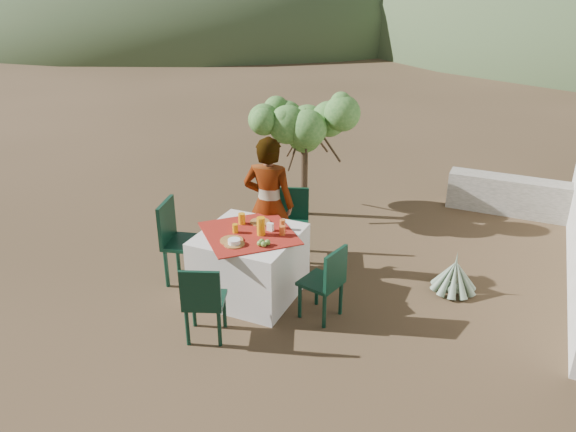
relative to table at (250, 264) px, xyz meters
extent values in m
plane|color=#362818|center=(-0.71, 0.19, -0.38)|extent=(160.00, 160.00, 0.00)
cube|color=white|center=(0.00, 0.00, 0.00)|extent=(1.02, 1.02, 0.75)
cube|color=#A52B18|center=(0.00, 0.00, 0.38)|extent=(1.30, 1.30, 0.01)
cylinder|color=black|center=(-0.03, 0.79, -0.17)|extent=(0.04, 0.04, 0.43)
cylinder|color=black|center=(0.28, 0.90, -0.17)|extent=(0.04, 0.04, 0.43)
cylinder|color=black|center=(-0.14, 1.10, -0.17)|extent=(0.04, 0.04, 0.43)
cylinder|color=black|center=(0.17, 1.21, -0.17)|extent=(0.04, 0.04, 0.43)
cube|color=black|center=(0.07, 1.00, 0.05)|extent=(0.51, 0.51, 0.04)
cube|color=black|center=(0.01, 1.17, 0.28)|extent=(0.39, 0.17, 0.42)
cylinder|color=black|center=(0.06, -0.68, -0.17)|extent=(0.04, 0.04, 0.41)
cylinder|color=black|center=(-0.23, -0.80, -0.17)|extent=(0.04, 0.04, 0.41)
cylinder|color=black|center=(0.17, -0.97, -0.17)|extent=(0.04, 0.04, 0.41)
cylinder|color=black|center=(-0.12, -1.09, -0.17)|extent=(0.04, 0.04, 0.41)
cube|color=black|center=(-0.03, -0.89, 0.03)|extent=(0.50, 0.50, 0.04)
cube|color=black|center=(0.03, -1.05, 0.25)|extent=(0.37, 0.17, 0.40)
cylinder|color=black|center=(-0.59, -0.17, -0.14)|extent=(0.05, 0.05, 0.49)
cylinder|color=black|center=(-0.68, 0.19, -0.14)|extent=(0.05, 0.05, 0.49)
cylinder|color=black|center=(-0.94, -0.26, -0.14)|extent=(0.05, 0.05, 0.49)
cylinder|color=black|center=(-1.04, 0.10, -0.14)|extent=(0.05, 0.05, 0.49)
cube|color=black|center=(-0.81, -0.04, 0.11)|extent=(0.55, 0.55, 0.04)
cube|color=black|center=(-1.01, -0.09, 0.37)|extent=(0.15, 0.45, 0.48)
cylinder|color=black|center=(0.76, 0.09, -0.18)|extent=(0.04, 0.04, 0.41)
cylinder|color=black|center=(0.69, -0.21, -0.18)|extent=(0.04, 0.04, 0.41)
cylinder|color=black|center=(1.06, 0.02, -0.18)|extent=(0.04, 0.04, 0.41)
cylinder|color=black|center=(0.99, -0.28, -0.18)|extent=(0.04, 0.04, 0.41)
cube|color=black|center=(0.88, -0.09, 0.03)|extent=(0.46, 0.46, 0.04)
cube|color=black|center=(1.05, -0.13, 0.25)|extent=(0.12, 0.38, 0.40)
imported|color=#8C6651|center=(-0.06, 0.63, 0.45)|extent=(0.67, 0.50, 1.66)
cylinder|color=#423021|center=(-0.31, 2.30, 0.22)|extent=(0.10, 0.10, 1.21)
sphere|color=#2C6425|center=(-0.31, 2.30, 0.83)|extent=(0.52, 0.52, 0.52)
sphere|color=#2C6425|center=(0.17, 2.30, 0.96)|extent=(0.48, 0.48, 0.48)
sphere|color=#2C6425|center=(-0.74, 2.39, 0.91)|extent=(0.45, 0.45, 0.45)
sphere|color=#2C6425|center=(-0.22, 2.77, 1.00)|extent=(0.47, 0.47, 0.47)
sphere|color=#2C6425|center=(-0.26, 1.87, 0.87)|extent=(0.41, 0.41, 0.41)
sphere|color=gray|center=(2.09, 0.98, -0.35)|extent=(0.17, 0.17, 0.17)
cone|color=gray|center=(2.09, 0.98, -0.12)|extent=(0.09, 0.09, 0.50)
cone|color=gray|center=(2.20, 0.96, -0.18)|extent=(0.30, 0.14, 0.42)
cone|color=gray|center=(2.19, 1.02, -0.18)|extent=(0.29, 0.19, 0.43)
cone|color=gray|center=(2.14, 1.08, -0.18)|extent=(0.21, 0.28, 0.43)
cone|color=gray|center=(2.08, 1.09, -0.18)|extent=(0.12, 0.30, 0.42)
cone|color=gray|center=(2.01, 1.06, -0.18)|extent=(0.24, 0.26, 0.44)
cone|color=gray|center=(1.98, 1.00, -0.18)|extent=(0.30, 0.14, 0.42)
cone|color=gray|center=(1.98, 0.93, -0.18)|extent=(0.29, 0.19, 0.43)
cone|color=gray|center=(2.03, 0.88, -0.18)|extent=(0.21, 0.28, 0.43)
cone|color=gray|center=(2.10, 0.87, -0.18)|extent=(0.12, 0.30, 0.42)
cone|color=gray|center=(2.16, 0.90, -0.18)|extent=(0.24, 0.26, 0.44)
cube|color=gray|center=(2.89, 3.59, -0.10)|extent=(2.60, 0.35, 0.55)
ellipsoid|color=#354929|center=(-18.71, 30.19, -0.38)|extent=(40.00, 40.00, 16.00)
ellipsoid|color=slate|center=(-4.71, 52.19, -0.38)|extent=(60.00, 60.00, 24.00)
cylinder|color=#905C26|center=(-0.01, 0.28, 0.39)|extent=(0.23, 0.23, 0.01)
cylinder|color=#905C26|center=(-0.07, -0.25, 0.39)|extent=(0.25, 0.25, 0.01)
cylinder|color=orange|center=(-0.18, 0.17, 0.44)|extent=(0.08, 0.08, 0.13)
cylinder|color=orange|center=(-0.13, -0.06, 0.43)|extent=(0.06, 0.06, 0.10)
cylinder|color=orange|center=(0.14, 0.01, 0.48)|extent=(0.09, 0.09, 0.20)
cylinder|color=#905C26|center=(-0.01, -0.31, 0.39)|extent=(0.22, 0.22, 0.01)
cylinder|color=white|center=(-0.01, -0.31, 0.42)|extent=(0.13, 0.13, 0.05)
cylinder|color=orange|center=(0.35, 0.10, 0.43)|extent=(0.06, 0.06, 0.10)
cylinder|color=orange|center=(0.29, 0.25, 0.43)|extent=(0.06, 0.06, 0.10)
cube|color=white|center=(0.19, 0.14, 0.43)|extent=(0.07, 0.05, 0.09)
sphere|color=olive|center=(0.25, -0.19, 0.41)|extent=(0.06, 0.06, 0.06)
sphere|color=olive|center=(0.31, -0.18, 0.41)|extent=(0.06, 0.06, 0.06)
sphere|color=olive|center=(0.30, -0.24, 0.41)|extent=(0.06, 0.06, 0.06)
sphere|color=olive|center=(0.25, -0.24, 0.41)|extent=(0.06, 0.06, 0.06)
camera|label=1|loc=(2.61, -4.81, 3.03)|focal=35.00mm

